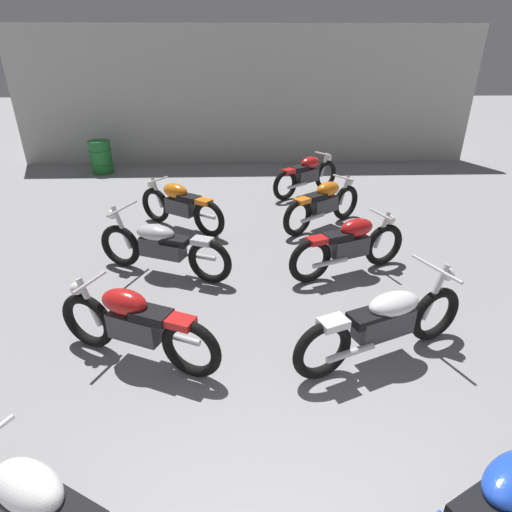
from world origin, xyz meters
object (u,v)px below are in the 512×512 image
object	(u,v)px
motorcycle_left_row_3	(180,205)
motorcycle_right_row_0	(503,506)
motorcycle_left_row_2	(162,246)
motorcycle_left_row_1	(135,324)
motorcycle_right_row_3	(324,203)
oil_drum	(101,157)
motorcycle_right_row_1	(385,322)
motorcycle_right_row_2	(350,245)
motorcycle_right_row_4	(307,175)

from	to	relation	value
motorcycle_left_row_3	motorcycle_right_row_0	world-z (taller)	motorcycle_right_row_0
motorcycle_left_row_2	motorcycle_left_row_3	world-z (taller)	motorcycle_left_row_2
motorcycle_left_row_1	motorcycle_right_row_3	bearing A→B (deg)	54.17
motorcycle_left_row_3	oil_drum	size ratio (longest dim) A/B	1.97
motorcycle_right_row_1	motorcycle_left_row_3	bearing A→B (deg)	125.06
motorcycle_right_row_0	motorcycle_right_row_3	world-z (taller)	motorcycle_right_row_0
motorcycle_left_row_1	motorcycle_right_row_0	bearing A→B (deg)	-36.42
motorcycle_left_row_2	motorcycle_right_row_3	size ratio (longest dim) A/B	1.26
motorcycle_right_row_0	motorcycle_right_row_2	bearing A→B (deg)	90.70
motorcycle_left_row_2	motorcycle_right_row_0	world-z (taller)	same
motorcycle_right_row_0	motorcycle_right_row_3	size ratio (longest dim) A/B	1.22
motorcycle_left_row_3	motorcycle_right_row_4	world-z (taller)	same
motorcycle_right_row_1	oil_drum	xyz separation A→B (m)	(-5.21, 7.71, -0.03)
motorcycle_left_row_1	motorcycle_left_row_3	distance (m)	3.66
motorcycle_right_row_2	oil_drum	bearing A→B (deg)	132.29
motorcycle_left_row_2	motorcycle_right_row_1	size ratio (longest dim) A/B	1.00
motorcycle_left_row_3	motorcycle_left_row_1	bearing A→B (deg)	-90.23
motorcycle_right_row_2	motorcycle_right_row_4	size ratio (longest dim) A/B	1.14
motorcycle_left_row_1	motorcycle_right_row_0	xyz separation A→B (m)	(2.75, -2.03, -0.01)
motorcycle_left_row_3	motorcycle_right_row_3	world-z (taller)	same
motorcycle_right_row_3	motorcycle_right_row_4	xyz separation A→B (m)	(-0.03, 1.96, 0.00)
motorcycle_right_row_4	motorcycle_right_row_0	bearing A→B (deg)	-89.04
motorcycle_left_row_2	motorcycle_right_row_4	distance (m)	4.55
motorcycle_left_row_1	motorcycle_left_row_2	bearing A→B (deg)	91.07
motorcycle_left_row_2	motorcycle_right_row_0	distance (m)	4.84
motorcycle_right_row_1	motorcycle_right_row_2	xyz separation A→B (m)	(0.08, 1.90, 0.01)
motorcycle_left_row_1	motorcycle_right_row_2	world-z (taller)	same
motorcycle_left_row_1	oil_drum	xyz separation A→B (m)	(-2.59, 7.67, -0.03)
motorcycle_left_row_1	motorcycle_left_row_3	bearing A→B (deg)	89.77
motorcycle_left_row_2	oil_drum	size ratio (longest dim) A/B	2.41
motorcycle_right_row_1	motorcycle_right_row_3	bearing A→B (deg)	89.56
motorcycle_right_row_2	motorcycle_right_row_3	world-z (taller)	same
motorcycle_right_row_4	motorcycle_left_row_1	bearing A→B (deg)	-114.98
motorcycle_right_row_0	motorcycle_right_row_2	world-z (taller)	motorcycle_right_row_0
motorcycle_left_row_2	motorcycle_right_row_2	size ratio (longest dim) A/B	1.10
motorcycle_left_row_3	motorcycle_left_row_2	bearing A→B (deg)	-91.68
motorcycle_left_row_2	motorcycle_right_row_4	xyz separation A→B (m)	(2.66, 3.69, 0.01)
motorcycle_left_row_1	motorcycle_left_row_3	world-z (taller)	same
motorcycle_right_row_4	motorcycle_right_row_2	bearing A→B (deg)	-88.77
motorcycle_left_row_3	motorcycle_right_row_1	world-z (taller)	motorcycle_right_row_1
motorcycle_left_row_3	motorcycle_right_row_1	bearing A→B (deg)	-54.94
motorcycle_right_row_2	motorcycle_right_row_3	distance (m)	1.81
oil_drum	motorcycle_right_row_1	bearing A→B (deg)	-55.98
oil_drum	motorcycle_left_row_3	bearing A→B (deg)	-56.97
motorcycle_right_row_0	motorcycle_right_row_4	world-z (taller)	motorcycle_right_row_0
oil_drum	motorcycle_right_row_2	bearing A→B (deg)	-47.71
motorcycle_right_row_2	motorcycle_right_row_4	xyz separation A→B (m)	(-0.08, 3.77, 0.00)
motorcycle_left_row_2	motorcycle_right_row_1	distance (m)	3.31
motorcycle_left_row_2	motorcycle_right_row_2	distance (m)	2.74
motorcycle_left_row_2	motorcycle_right_row_1	bearing A→B (deg)	-36.68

